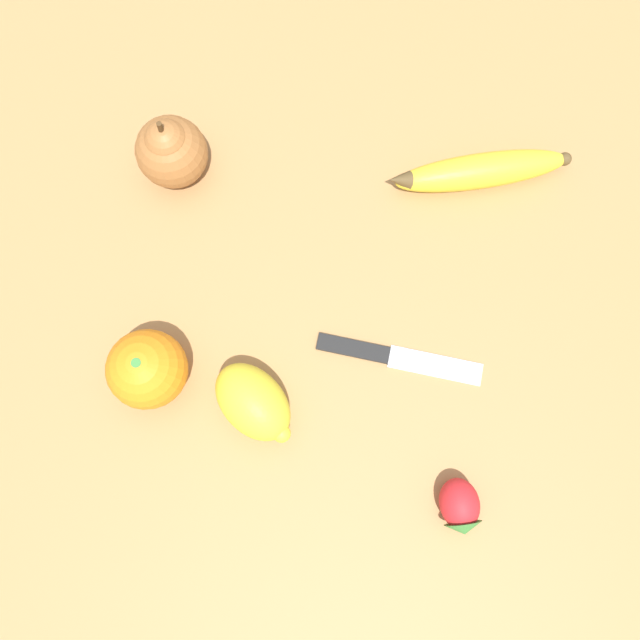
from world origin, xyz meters
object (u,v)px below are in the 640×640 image
Objects in this scene: pear at (171,150)px; paring_knife at (393,356)px; banana at (479,171)px; orange at (147,369)px; strawberry at (460,508)px; lemon at (253,402)px.

paring_knife is at bearing -113.96° from pear.
banana is 0.31m from pear.
orange is 0.31m from strawberry.
orange is 0.10m from lemon.
orange is at bearing 24.15° from banana.
pear is at bearing -120.48° from paring_knife.
banana is 3.01× the size of strawberry.
banana is at bearing 165.86° from strawberry.
pear is 1.50× the size of strawberry.
banana is at bearing -38.61° from orange.
banana is at bearing -24.91° from lemon.
pear is at bearing 15.86° from orange.
lemon is 0.61× the size of paring_knife.
banana is 2.44× the size of orange.
pear is at bearing -149.04° from strawberry.
pear is (-0.09, 0.30, 0.02)m from banana.
pear is 0.26m from lemon.
lemon is 0.14m from paring_knife.
orange is at bearing -164.14° from pear.
strawberry is (-0.03, -0.31, -0.02)m from orange.
paring_knife is (-0.12, -0.27, -0.04)m from pear.
banana is 1.10× the size of paring_knife.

